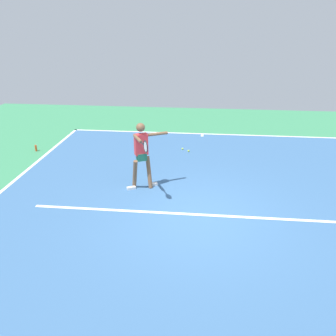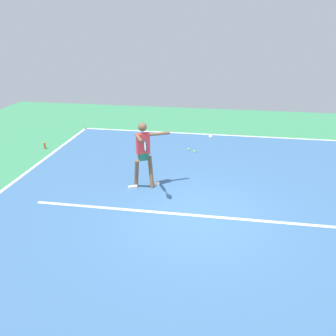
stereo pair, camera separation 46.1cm
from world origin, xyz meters
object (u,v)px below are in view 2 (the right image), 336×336
object	(u,v)px
tennis_ball_by_baseline	(189,149)
water_bottle	(45,146)
tennis_ball_near_player	(195,151)
tennis_player	(144,151)

from	to	relation	value
tennis_ball_by_baseline	water_bottle	bearing A→B (deg)	7.64
tennis_ball_near_player	tennis_ball_by_baseline	world-z (taller)	same
tennis_player	tennis_ball_near_player	xyz separation A→B (m)	(-1.10, -2.99, -1.03)
tennis_ball_near_player	water_bottle	world-z (taller)	water_bottle
tennis_player	tennis_ball_by_baseline	xyz separation A→B (m)	(-0.87, -3.18, -1.03)
tennis_ball_by_baseline	water_bottle	size ratio (longest dim) A/B	0.30
tennis_player	water_bottle	xyz separation A→B (m)	(4.24, -2.49, -0.95)
tennis_ball_by_baseline	water_bottle	xyz separation A→B (m)	(5.11, 0.69, 0.08)
tennis_ball_near_player	water_bottle	distance (m)	5.36
tennis_ball_by_baseline	water_bottle	distance (m)	5.15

